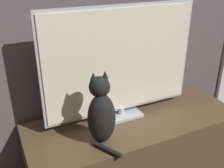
# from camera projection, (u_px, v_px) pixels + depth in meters

# --- Properties ---
(tv_stand) EXTENTS (1.44, 0.56, 0.44)m
(tv_stand) POSITION_uv_depth(u_px,v_px,m) (134.00, 146.00, 1.84)
(tv_stand) COLOR brown
(tv_stand) RESTS_ON ground_plane
(tv) EXTENTS (1.02, 0.16, 0.74)m
(tv) POSITION_uv_depth(u_px,v_px,m) (121.00, 64.00, 1.64)
(tv) COLOR #B7B7BC
(tv) RESTS_ON tv_stand
(cat) EXTENTS (0.18, 0.29, 0.43)m
(cat) POSITION_uv_depth(u_px,v_px,m) (101.00, 113.00, 1.47)
(cat) COLOR black
(cat) RESTS_ON tv_stand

